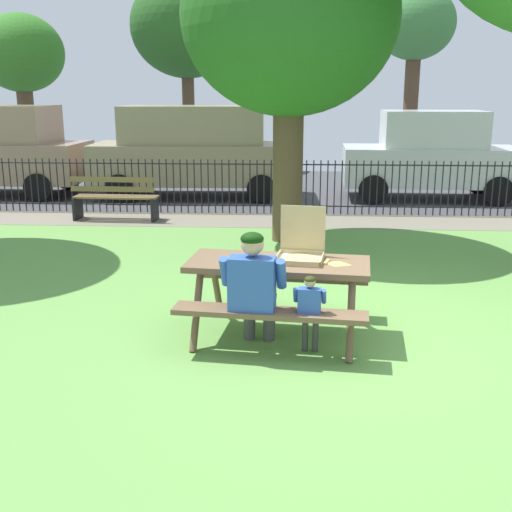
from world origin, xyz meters
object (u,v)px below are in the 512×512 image
far_tree_midleft (186,27)px  child_at_table (310,307)px  parked_car_left (194,149)px  picnic_table_foreground (278,278)px  adult_at_table (254,286)px  park_bench_left (115,199)px  parked_car_center (431,155)px  pizza_box_open (301,250)px  far_tree_left (21,56)px  tree_near_table (290,18)px  pizza_slice_on_table (335,263)px  far_tree_center (415,28)px

far_tree_midleft → child_at_table: bearing=-76.7°
parked_car_left → picnic_table_foreground: bearing=-75.8°
adult_at_table → child_at_table: size_ratio=1.47×
park_bench_left → parked_car_center: bearing=23.5°
pizza_box_open → parked_car_left: parked_car_left is taller
parked_car_center → far_tree_left: size_ratio=0.83×
child_at_table → tree_near_table: size_ratio=0.16×
child_at_table → far_tree_midleft: far_tree_midleft is taller
pizza_slice_on_table → adult_at_table: adult_at_table is taller
parked_car_center → far_tree_midleft: bearing=137.9°
picnic_table_foreground → far_tree_left: (-8.51, 14.30, 2.89)m
child_at_table → park_bench_left: 7.14m
far_tree_left → far_tree_center: size_ratio=0.88×
park_bench_left → far_tree_midleft: 9.50m
picnic_table_foreground → far_tree_midleft: bearing=102.6°
child_at_table → tree_near_table: 5.60m
parked_car_center → far_tree_midleft: (-6.46, 5.84, 3.29)m
parked_car_center → far_tree_center: size_ratio=0.73×
pizza_box_open → far_tree_center: size_ratio=0.10×
pizza_slice_on_table → far_tree_left: 17.19m
adult_at_table → park_bench_left: size_ratio=0.74×
far_tree_center → tree_near_table: bearing=-110.2°
picnic_table_foreground → tree_near_table: (0.05, 4.16, 2.88)m
picnic_table_foreground → far_tree_center: size_ratio=0.36×
child_at_table → pizza_slice_on_table: bearing=63.7°
picnic_table_foreground → pizza_box_open: pizza_box_open is taller
picnic_table_foreground → child_at_table: size_ratio=2.41×
picnic_table_foreground → parked_car_center: size_ratio=0.49×
child_at_table → parked_car_left: (-2.44, 9.02, 0.60)m
adult_at_table → far_tree_left: size_ratio=0.25×
parked_car_center → far_tree_center: bearing=84.8°
pizza_box_open → park_bench_left: pizza_box_open is taller
park_bench_left → tree_near_table: tree_near_table is taller
tree_near_table → picnic_table_foreground: bearing=-90.7°
parked_car_center → far_tree_left: (-11.77, 5.84, 2.47)m
pizza_slice_on_table → far_tree_midleft: far_tree_midleft is taller
tree_near_table → far_tree_center: size_ratio=0.92×
child_at_table → far_tree_left: far_tree_left is taller
tree_near_table → far_tree_midleft: 10.67m
park_bench_left → parked_car_center: size_ratio=0.41×
park_bench_left → far_tree_left: size_ratio=0.34×
far_tree_center → picnic_table_foreground: bearing=-104.8°
far_tree_center → parked_car_center: bearing=-95.2°
picnic_table_foreground → far_tree_center: 15.23m
far_tree_left → far_tree_midleft: (5.31, 0.00, 0.82)m
child_at_table → far_tree_midleft: bearing=103.3°
parked_car_left → pizza_slice_on_table: bearing=-72.4°
parked_car_left → adult_at_table: bearing=-77.8°
park_bench_left → pizza_slice_on_table: bearing=-56.2°
pizza_slice_on_table → tree_near_table: bearing=96.8°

